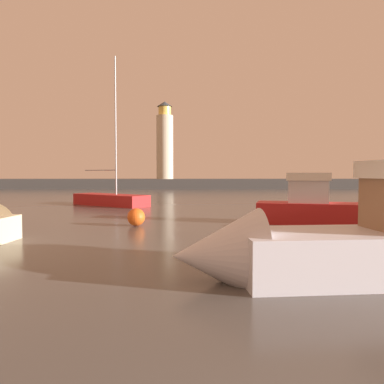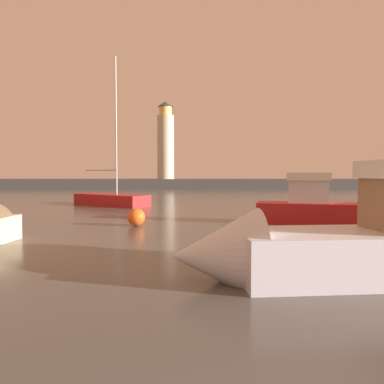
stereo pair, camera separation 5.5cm
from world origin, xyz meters
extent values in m
plane|color=#4C4742|center=(0.00, 33.90, 0.00)|extent=(220.00, 220.00, 0.00)
cube|color=#423F3D|center=(0.00, 67.80, 0.88)|extent=(92.62, 6.84, 1.76)
cylinder|color=beige|center=(-5.21, 67.80, 7.56)|extent=(3.07, 3.07, 11.61)
cylinder|color=#F2CC59|center=(-5.21, 67.80, 14.18)|extent=(2.30, 2.30, 1.63)
cone|color=#33383D|center=(-5.21, 67.80, 15.46)|extent=(2.76, 2.76, 0.93)
cone|color=beige|center=(-9.12, 14.69, 0.55)|extent=(2.08, 1.97, 1.92)
cube|color=silver|center=(3.60, 7.83, 0.62)|extent=(7.22, 2.94, 1.23)
cone|color=silver|center=(-0.53, 7.53, 0.68)|extent=(2.36, 2.49, 2.34)
cube|color=#B21E1E|center=(5.61, 18.37, 0.57)|extent=(6.33, 3.52, 1.14)
cube|color=silver|center=(5.29, 18.46, 1.74)|extent=(2.32, 1.78, 1.20)
cube|color=silver|center=(5.29, 18.46, 2.55)|extent=(2.56, 1.96, 0.42)
cube|color=#B21E1E|center=(-7.75, 30.43, 0.47)|extent=(7.14, 6.08, 0.95)
cylinder|color=#B7B7BC|center=(-7.16, 30.00, 6.70)|extent=(0.12, 0.12, 11.50)
cylinder|color=#B7B7BC|center=(-8.78, 31.20, 3.02)|extent=(3.28, 2.48, 0.09)
sphere|color=#EA5919|center=(-3.87, 17.71, 0.46)|extent=(0.92, 0.92, 0.92)
camera|label=1|loc=(-1.27, -1.67, 2.69)|focal=35.17mm
camera|label=2|loc=(-1.22, -1.67, 2.69)|focal=35.17mm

